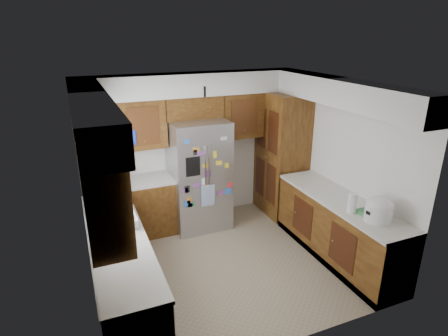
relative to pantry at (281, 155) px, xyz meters
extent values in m
plane|color=gray|center=(-1.50, -1.15, -1.07)|extent=(3.60, 3.60, 0.00)
cube|color=white|center=(-1.50, 0.45, 0.18)|extent=(3.60, 0.04, 2.50)
cube|color=white|center=(-3.30, -1.15, 0.18)|extent=(0.04, 3.20, 2.50)
cube|color=white|center=(0.30, -1.15, 0.18)|extent=(0.04, 3.20, 2.50)
cube|color=white|center=(-1.50, -2.75, 0.18)|extent=(3.60, 0.04, 2.50)
cube|color=white|center=(-1.50, -1.15, 1.43)|extent=(3.60, 3.20, 0.02)
cube|color=silver|center=(-1.50, 0.26, 1.25)|extent=(3.60, 0.38, 0.35)
cube|color=silver|center=(-3.11, -1.15, 1.25)|extent=(0.38, 3.20, 0.35)
cube|color=silver|center=(0.11, -1.15, 1.25)|extent=(0.38, 3.20, 0.35)
cube|color=#3E200C|center=(-2.63, 0.28, 0.70)|extent=(1.33, 0.34, 0.75)
cube|color=#3E200C|center=(-0.36, 0.28, 0.70)|extent=(1.33, 0.34, 0.75)
cube|color=#3E200C|center=(-3.13, -2.30, 0.70)|extent=(0.34, 0.85, 0.75)
cube|color=white|center=(-3.29, -1.05, 0.53)|extent=(0.02, 0.90, 1.05)
cube|color=white|center=(-3.25, -1.05, 0.53)|extent=(0.01, 1.02, 1.15)
cube|color=#1D31AB|center=(-2.54, 0.09, 0.55)|extent=(0.16, 0.02, 0.22)
cube|color=beige|center=(-2.88, 0.09, 0.75)|extent=(0.16, 0.02, 0.20)
cube|color=#3E200C|center=(-3.00, -1.45, -0.64)|extent=(0.60, 2.60, 0.88)
cube|color=#3E200C|center=(-2.33, 0.15, -0.64)|extent=(0.75, 0.60, 0.88)
cube|color=silver|center=(-3.00, -1.45, -0.17)|extent=(0.63, 2.60, 0.04)
cube|color=silver|center=(-2.33, 0.15, -0.17)|extent=(0.75, 0.60, 0.04)
cube|color=black|center=(-3.00, -1.45, -1.02)|extent=(0.60, 2.60, 0.10)
cube|color=silver|center=(-2.69, -2.30, -0.61)|extent=(0.01, 0.58, 0.80)
cube|color=#3E200C|center=(0.00, -1.62, -0.64)|extent=(0.60, 2.25, 0.88)
cube|color=silver|center=(0.00, -1.62, -0.17)|extent=(0.63, 2.25, 0.04)
cube|color=black|center=(0.00, -1.62, -1.02)|extent=(0.60, 2.25, 0.10)
cube|color=#3E200C|center=(0.00, 0.00, 0.00)|extent=(0.60, 0.90, 2.15)
cube|color=#A7A6AC|center=(-1.50, 0.05, -0.17)|extent=(0.90, 0.75, 1.80)
cylinder|color=silver|center=(-1.53, -0.34, -0.02)|extent=(0.02, 0.02, 0.90)
cylinder|color=silver|center=(-1.47, -0.34, -0.02)|extent=(0.02, 0.02, 0.90)
cube|color=black|center=(-1.72, -0.33, 0.12)|extent=(0.22, 0.01, 0.30)
cube|color=white|center=(-1.50, -0.35, -0.38)|extent=(0.22, 0.01, 0.34)
cube|color=green|center=(-1.77, -0.33, -0.50)|extent=(0.10, 0.00, 0.06)
cube|color=orange|center=(-1.52, -0.33, -0.22)|extent=(0.10, 0.00, 0.06)
cube|color=yellow|center=(-1.30, -0.33, 0.13)|extent=(0.10, 0.00, 0.07)
cube|color=blue|center=(-1.83, -0.33, -0.46)|extent=(0.11, 0.00, 0.10)
cube|color=white|center=(-1.22, -0.33, 0.51)|extent=(0.10, 0.00, 0.05)
cube|color=blue|center=(-1.80, -0.33, 0.52)|extent=(0.09, 0.00, 0.06)
cube|color=#8C4C99|center=(-1.60, -0.33, 0.32)|extent=(0.11, 0.00, 0.07)
cube|color=#8C4C99|center=(-1.49, -0.33, -0.02)|extent=(0.10, 0.00, 0.11)
cube|color=yellow|center=(-1.53, -0.33, 0.11)|extent=(0.08, 0.00, 0.06)
cube|color=yellow|center=(-1.17, -0.33, 0.07)|extent=(0.07, 0.00, 0.07)
cube|color=#8C4C99|center=(-1.28, -0.33, -0.38)|extent=(0.10, 0.00, 0.08)
cube|color=#8C4C99|center=(-1.86, -0.33, -0.24)|extent=(0.10, 0.00, 0.08)
cube|color=orange|center=(-1.80, -0.33, -0.41)|extent=(0.07, 0.00, 0.10)
cube|color=black|center=(-1.82, -0.33, -0.22)|extent=(0.08, 0.00, 0.11)
cube|color=red|center=(-1.12, -0.33, -0.27)|extent=(0.09, 0.00, 0.09)
cube|color=black|center=(-1.68, -0.33, 0.34)|extent=(0.06, 0.00, 0.08)
cube|color=white|center=(-1.56, -0.33, -0.14)|extent=(0.06, 0.00, 0.11)
cube|color=blue|center=(-1.78, -0.33, -0.49)|extent=(0.07, 0.00, 0.07)
cube|color=blue|center=(-1.46, -0.33, -0.43)|extent=(0.10, 0.00, 0.10)
cube|color=orange|center=(-1.67, -0.33, 0.38)|extent=(0.10, 0.00, 0.07)
cube|color=yellow|center=(-1.37, -0.33, 0.27)|extent=(0.06, 0.00, 0.11)
cube|color=#8C4C99|center=(-1.67, -0.33, -0.18)|extent=(0.11, 0.00, 0.08)
cube|color=blue|center=(-1.15, -0.33, -0.36)|extent=(0.11, 0.00, 0.10)
cube|color=#3E200C|center=(-1.50, 0.28, 0.90)|extent=(0.96, 0.34, 0.35)
sphere|color=#1731A4|center=(-1.85, 0.31, 1.21)|extent=(0.27, 0.27, 0.27)
cylinder|color=black|center=(-1.37, 0.21, 1.16)|extent=(0.28, 0.28, 0.16)
ellipsoid|color=#333338|center=(-1.37, 0.21, 1.24)|extent=(0.26, 0.26, 0.12)
cube|color=silver|center=(-3.00, -1.05, -0.09)|extent=(0.52, 0.70, 0.12)
cube|color=black|center=(-3.00, -1.05, -0.03)|extent=(0.44, 0.60, 0.02)
cylinder|color=silver|center=(-3.20, -1.05, 0.07)|extent=(0.02, 0.02, 0.30)
cylinder|color=silver|center=(-3.14, -1.05, 0.20)|extent=(0.16, 0.02, 0.02)
cube|color=yellow|center=(-2.87, -1.28, -0.13)|extent=(0.10, 0.18, 0.04)
cube|color=black|center=(-2.99, -0.61, -0.10)|extent=(0.18, 0.14, 0.10)
cylinder|color=black|center=(-2.99, -0.61, 0.09)|extent=(0.16, 0.16, 0.28)
cylinder|color=#A7A6AC|center=(-3.06, -0.28, -0.05)|extent=(0.14, 0.14, 0.20)
sphere|color=silver|center=(-2.86, -0.19, -0.05)|extent=(0.20, 0.20, 0.20)
cube|color=#3F72B2|center=(-3.10, -0.02, -0.06)|extent=(0.14, 0.10, 0.18)
cube|color=#BFB28C|center=(-2.87, 0.11, -0.08)|extent=(0.10, 0.08, 0.14)
cylinder|color=silver|center=(-3.02, -0.66, -0.10)|extent=(0.08, 0.08, 0.11)
cylinder|color=white|center=(0.00, -2.29, -0.04)|extent=(0.33, 0.33, 0.22)
ellipsoid|color=white|center=(0.00, -2.29, 0.07)|extent=(0.32, 0.32, 0.14)
cube|color=black|center=(-0.16, -2.29, -0.02)|extent=(0.04, 0.06, 0.04)
cylinder|color=white|center=(-0.15, -1.99, -0.02)|extent=(0.12, 0.12, 0.26)
camera|label=1|loc=(-3.30, -5.33, 2.03)|focal=30.00mm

